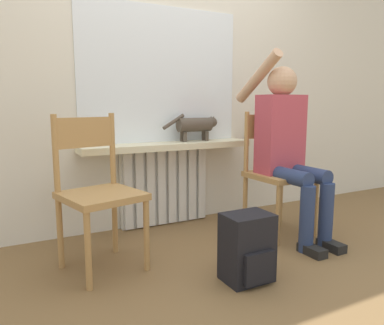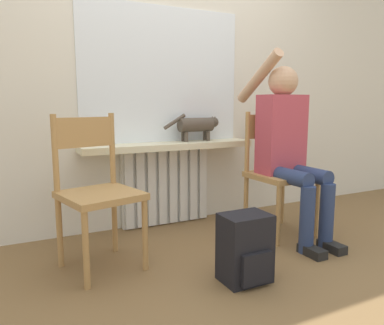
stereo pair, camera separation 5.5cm
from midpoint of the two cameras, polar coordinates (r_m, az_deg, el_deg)
name	(u,v)px [view 2 (the right image)]	position (r m, az deg, el deg)	size (l,w,h in m)	color
ground_plane	(244,279)	(2.29, 8.61, -17.16)	(12.00, 12.00, 0.00)	brown
wall_with_window	(161,61)	(3.16, -4.23, 15.19)	(7.00, 0.06, 2.70)	silver
radiator	(166,186)	(3.14, -3.47, -3.62)	(0.76, 0.08, 0.64)	silver
windowsill	(170,146)	(3.01, -2.93, 2.54)	(1.42, 0.26, 0.05)	beige
window_glass	(163,75)	(3.12, -3.95, 13.14)	(1.36, 0.01, 1.08)	white
chair_left	(97,189)	(2.34, -13.64, -3.96)	(0.52, 0.52, 0.94)	#B2844C
chair_right	(278,171)	(2.97, 13.45, -1.27)	(0.44, 0.44, 0.94)	#B2844C
person	(288,142)	(2.86, 14.96, 3.10)	(0.36, 0.95, 1.39)	navy
cat	(197,125)	(3.14, 1.33, 5.74)	(0.50, 0.11, 0.23)	#4C4238
backpack	(245,249)	(2.20, 8.87, -12.84)	(0.27, 0.23, 0.39)	black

